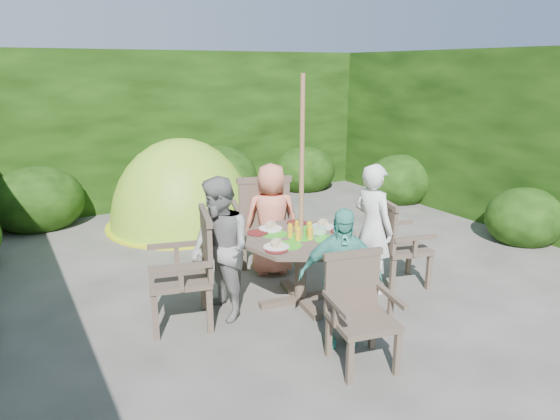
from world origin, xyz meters
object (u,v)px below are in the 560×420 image
garden_chair_right (396,242)px  parasol_pole (301,195)px  patio_table (301,247)px  dome_tent (184,224)px  child_back (272,219)px  child_right (373,228)px  garden_chair_back (262,218)px  garden_chair_left (189,268)px  garden_chair_front (359,309)px  child_front (340,277)px  child_left (220,250)px

garden_chair_right → parasol_pole: bearing=97.1°
patio_table → dome_tent: dome_tent is taller
child_back → child_right: bearing=147.3°
garden_chair_back → parasol_pole: bearing=99.3°
garden_chair_right → dome_tent: size_ratio=0.36×
garden_chair_left → dome_tent: size_ratio=0.39×
patio_table → parasol_pole: bearing=-175.7°
garden_chair_back → garden_chair_front: size_ratio=1.23×
garden_chair_left → garden_chair_front: bearing=51.7°
child_right → dome_tent: bearing=10.1°
garden_chair_right → child_back: 1.36m
parasol_pole → child_right: size_ratio=1.64×
garden_chair_right → child_front: (-1.21, -0.64, 0.11)m
patio_table → garden_chair_left: 1.10m
garden_chair_back → child_back: (-0.03, -0.29, 0.07)m
parasol_pole → child_back: bearing=81.5°
patio_table → garden_chair_front: size_ratio=1.58×
garden_chair_right → garden_chair_front: 1.56m
child_front → garden_chair_back: bearing=110.4°
patio_table → dome_tent: 3.05m
child_right → child_left: 1.60m
child_right → dome_tent: child_right is taller
child_left → child_back: bearing=121.0°
garden_chair_front → child_left: child_left is taller
patio_table → child_left: size_ratio=1.00×
parasol_pole → garden_chair_right: bearing=-8.1°
garden_chair_back → child_left: size_ratio=0.79×
child_left → patio_table: bearing=76.0°
child_back → dome_tent: 2.31m
garden_chair_back → child_right: bearing=135.4°
child_left → garden_chair_back: bearing=130.1°
garden_chair_left → garden_chair_back: bearing=142.2°
patio_table → parasol_pole: 0.53m
child_left → child_front: (0.67, -0.91, -0.07)m
patio_table → parasol_pole: (-0.00, -0.00, 0.53)m
child_front → dome_tent: size_ratio=0.46×
garden_chair_back → child_back: child_back is taller
child_front → dome_tent: bearing=118.8°
garden_chair_right → child_front: bearing=132.9°
garden_chair_back → child_left: (-0.94, -0.96, 0.11)m
garden_chair_left → child_back: child_back is taller
garden_chair_back → garden_chair_front: 2.20m
garden_chair_right → dome_tent: bearing=36.4°
garden_chair_left → child_right: bearing=97.0°
garden_chair_front → child_front: 0.34m
garden_chair_right → garden_chair_front: garden_chair_right is taller
garden_chair_back → child_left: 1.35m
garden_chair_left → child_left: size_ratio=0.75×
patio_table → child_right: 0.80m
garden_chair_right → garden_chair_back: size_ratio=0.87×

